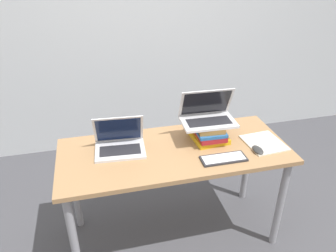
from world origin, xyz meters
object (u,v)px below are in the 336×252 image
book_stack (208,131)px  notepad (264,143)px  laptop_left (120,143)px  laptop_on_books (208,115)px  mouse (258,150)px  wireless_keyboard (224,159)px

book_stack → notepad: size_ratio=1.02×
laptop_left → notepad: size_ratio=1.20×
laptop_left → laptop_on_books: laptop_on_books is taller
notepad → mouse: bearing=-137.0°
laptop_left → mouse: bearing=-15.8°
wireless_keyboard → book_stack: bearing=92.0°
wireless_keyboard → notepad: (0.33, 0.11, -0.00)m
laptop_on_books → notepad: (0.35, -0.16, -0.17)m
book_stack → mouse: 0.35m
notepad → wireless_keyboard: bearing=-161.6°
laptop_left → laptop_on_books: 0.61m
laptop_left → wireless_keyboard: bearing=-23.9°
laptop_left → laptop_on_books: bearing=0.4°
laptop_on_books → notepad: size_ratio=1.31×
book_stack → laptop_on_books: (-0.01, 0.01, 0.11)m
laptop_on_books → mouse: (0.26, -0.25, -0.16)m
mouse → notepad: bearing=43.0°
book_stack → mouse: (0.25, -0.23, -0.05)m
mouse → wireless_keyboard: bearing=-173.4°
laptop_left → book_stack: size_ratio=1.18×
mouse → notepad: (0.09, 0.08, -0.01)m
book_stack → notepad: bearing=-23.4°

